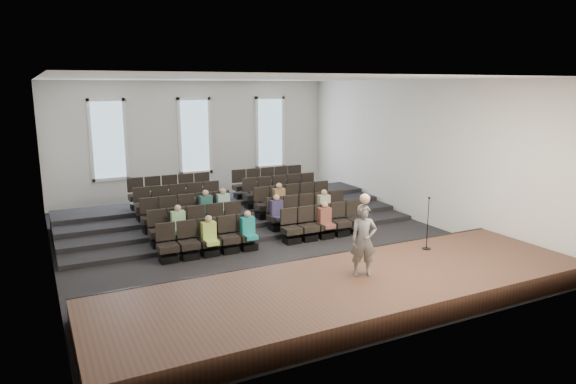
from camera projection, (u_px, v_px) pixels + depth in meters
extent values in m
plane|color=black|center=(262.00, 241.00, 16.15)|extent=(14.00, 14.00, 0.00)
cube|color=white|center=(261.00, 78.00, 15.12)|extent=(12.00, 14.00, 0.02)
cube|color=silver|center=(195.00, 141.00, 21.77)|extent=(12.00, 0.04, 5.00)
cube|color=silver|center=(415.00, 212.00, 9.51)|extent=(12.00, 0.04, 5.00)
cube|color=silver|center=(44.00, 178.00, 12.98)|extent=(0.04, 14.00, 5.00)
cube|color=silver|center=(416.00, 151.00, 18.30)|extent=(0.04, 14.00, 5.00)
cube|color=#472D1E|center=(354.00, 290.00, 11.64)|extent=(11.80, 3.60, 0.50)
cube|color=black|center=(315.00, 266.00, 13.19)|extent=(11.80, 0.06, 0.52)
cube|color=black|center=(236.00, 221.00, 18.17)|extent=(11.80, 4.80, 0.15)
cube|color=black|center=(230.00, 216.00, 18.61)|extent=(11.80, 3.75, 0.30)
cube|color=black|center=(225.00, 211.00, 19.05)|extent=(11.80, 2.70, 0.45)
cube|color=black|center=(221.00, 206.00, 19.50)|extent=(11.80, 1.65, 0.60)
cube|color=black|center=(168.00, 258.00, 14.23)|extent=(0.47, 0.43, 0.20)
cube|color=black|center=(168.00, 248.00, 14.16)|extent=(0.55, 0.50, 0.19)
cube|color=black|center=(165.00, 232.00, 14.26)|extent=(0.55, 0.08, 0.50)
cube|color=black|center=(189.00, 255.00, 14.49)|extent=(0.47, 0.43, 0.20)
cube|color=black|center=(189.00, 245.00, 14.43)|extent=(0.55, 0.50, 0.19)
cube|color=black|center=(186.00, 229.00, 14.53)|extent=(0.55, 0.08, 0.50)
cube|color=black|center=(210.00, 252.00, 14.76)|extent=(0.47, 0.43, 0.20)
cube|color=black|center=(210.00, 242.00, 14.69)|extent=(0.55, 0.50, 0.19)
cube|color=black|center=(207.00, 226.00, 14.79)|extent=(0.55, 0.08, 0.50)
cube|color=black|center=(229.00, 249.00, 15.02)|extent=(0.47, 0.43, 0.20)
cube|color=black|center=(229.00, 239.00, 14.96)|extent=(0.55, 0.50, 0.19)
cube|color=black|center=(226.00, 224.00, 15.06)|extent=(0.55, 0.08, 0.50)
cube|color=black|center=(248.00, 246.00, 15.29)|extent=(0.47, 0.43, 0.20)
cube|color=black|center=(248.00, 236.00, 15.22)|extent=(0.55, 0.50, 0.19)
cube|color=black|center=(245.00, 221.00, 15.32)|extent=(0.55, 0.08, 0.50)
cube|color=black|center=(292.00, 240.00, 15.93)|extent=(0.47, 0.43, 0.20)
cube|color=black|center=(292.00, 230.00, 15.86)|extent=(0.55, 0.50, 0.19)
cube|color=black|center=(289.00, 216.00, 15.96)|extent=(0.55, 0.08, 0.50)
cube|color=black|center=(308.00, 237.00, 16.19)|extent=(0.47, 0.43, 0.20)
cube|color=black|center=(309.00, 228.00, 16.13)|extent=(0.55, 0.50, 0.19)
cube|color=black|center=(305.00, 214.00, 16.23)|extent=(0.55, 0.08, 0.50)
cube|color=black|center=(325.00, 235.00, 16.46)|extent=(0.47, 0.43, 0.20)
cube|color=black|center=(325.00, 226.00, 16.39)|extent=(0.55, 0.50, 0.19)
cube|color=black|center=(322.00, 212.00, 16.49)|extent=(0.55, 0.08, 0.50)
cube|color=black|center=(341.00, 233.00, 16.72)|extent=(0.47, 0.43, 0.20)
cube|color=black|center=(341.00, 223.00, 16.66)|extent=(0.55, 0.50, 0.19)
cube|color=black|center=(338.00, 210.00, 16.76)|extent=(0.55, 0.08, 0.50)
cube|color=black|center=(356.00, 230.00, 16.99)|extent=(0.47, 0.43, 0.20)
cube|color=black|center=(356.00, 221.00, 16.92)|extent=(0.55, 0.50, 0.19)
cube|color=black|center=(353.00, 208.00, 17.02)|extent=(0.55, 0.08, 0.50)
cube|color=black|center=(159.00, 243.00, 15.11)|extent=(0.47, 0.43, 0.20)
cube|color=black|center=(159.00, 233.00, 15.05)|extent=(0.55, 0.50, 0.19)
cube|color=black|center=(156.00, 218.00, 15.15)|extent=(0.55, 0.08, 0.50)
cube|color=black|center=(179.00, 240.00, 15.38)|extent=(0.47, 0.43, 0.20)
cube|color=black|center=(179.00, 230.00, 15.31)|extent=(0.55, 0.50, 0.19)
cube|color=black|center=(177.00, 216.00, 15.41)|extent=(0.55, 0.08, 0.50)
cube|color=black|center=(199.00, 238.00, 15.64)|extent=(0.47, 0.43, 0.20)
cube|color=black|center=(198.00, 228.00, 15.58)|extent=(0.55, 0.50, 0.19)
cube|color=black|center=(196.00, 213.00, 15.68)|extent=(0.55, 0.08, 0.50)
cube|color=black|center=(217.00, 235.00, 15.91)|extent=(0.47, 0.43, 0.20)
cube|color=black|center=(217.00, 225.00, 15.84)|extent=(0.55, 0.50, 0.19)
cube|color=black|center=(215.00, 211.00, 15.94)|extent=(0.55, 0.08, 0.50)
cube|color=black|center=(236.00, 233.00, 16.17)|extent=(0.47, 0.43, 0.20)
cube|color=black|center=(235.00, 223.00, 16.11)|extent=(0.55, 0.50, 0.19)
cube|color=black|center=(233.00, 209.00, 16.21)|extent=(0.55, 0.08, 0.50)
cube|color=black|center=(277.00, 227.00, 16.81)|extent=(0.47, 0.43, 0.20)
cube|color=black|center=(277.00, 218.00, 16.75)|extent=(0.55, 0.50, 0.19)
cube|color=black|center=(274.00, 204.00, 16.85)|extent=(0.55, 0.08, 0.50)
cube|color=black|center=(293.00, 225.00, 17.08)|extent=(0.47, 0.43, 0.20)
cube|color=black|center=(293.00, 216.00, 17.01)|extent=(0.55, 0.50, 0.19)
cube|color=black|center=(290.00, 203.00, 17.11)|extent=(0.55, 0.08, 0.50)
cube|color=black|center=(309.00, 223.00, 17.34)|extent=(0.47, 0.43, 0.20)
cube|color=black|center=(309.00, 214.00, 17.28)|extent=(0.55, 0.50, 0.19)
cube|color=black|center=(306.00, 201.00, 17.38)|extent=(0.55, 0.08, 0.50)
cube|color=black|center=(324.00, 221.00, 17.61)|extent=(0.47, 0.43, 0.20)
cube|color=black|center=(324.00, 212.00, 17.54)|extent=(0.55, 0.50, 0.19)
cube|color=black|center=(321.00, 199.00, 17.64)|extent=(0.55, 0.08, 0.50)
cube|color=black|center=(339.00, 219.00, 17.87)|extent=(0.47, 0.43, 0.20)
cube|color=black|center=(339.00, 210.00, 17.81)|extent=(0.55, 0.50, 0.19)
cube|color=black|center=(336.00, 197.00, 17.91)|extent=(0.55, 0.08, 0.50)
cube|color=black|center=(151.00, 229.00, 16.00)|extent=(0.47, 0.42, 0.20)
cube|color=black|center=(151.00, 220.00, 15.94)|extent=(0.55, 0.50, 0.19)
cube|color=black|center=(149.00, 206.00, 16.03)|extent=(0.55, 0.08, 0.50)
cube|color=black|center=(170.00, 227.00, 16.26)|extent=(0.47, 0.42, 0.20)
cube|color=black|center=(170.00, 218.00, 16.20)|extent=(0.55, 0.50, 0.19)
cube|color=black|center=(168.00, 204.00, 16.30)|extent=(0.55, 0.08, 0.50)
cube|color=black|center=(189.00, 225.00, 16.53)|extent=(0.47, 0.42, 0.20)
cube|color=black|center=(188.00, 215.00, 16.46)|extent=(0.55, 0.50, 0.19)
cube|color=black|center=(186.00, 202.00, 16.56)|extent=(0.55, 0.08, 0.50)
cube|color=black|center=(207.00, 223.00, 16.79)|extent=(0.47, 0.42, 0.20)
cube|color=black|center=(206.00, 213.00, 16.73)|extent=(0.55, 0.50, 0.19)
cube|color=black|center=(204.00, 200.00, 16.83)|extent=(0.55, 0.08, 0.50)
cube|color=black|center=(224.00, 220.00, 17.06)|extent=(0.47, 0.42, 0.20)
cube|color=black|center=(224.00, 211.00, 16.99)|extent=(0.55, 0.50, 0.19)
cube|color=black|center=(221.00, 198.00, 17.09)|extent=(0.55, 0.08, 0.50)
cube|color=black|center=(264.00, 215.00, 17.70)|extent=(0.47, 0.42, 0.20)
cube|color=black|center=(264.00, 207.00, 17.64)|extent=(0.55, 0.50, 0.19)
cube|color=black|center=(261.00, 194.00, 17.73)|extent=(0.55, 0.08, 0.50)
cube|color=black|center=(279.00, 214.00, 17.96)|extent=(0.47, 0.42, 0.20)
cube|color=black|center=(279.00, 205.00, 17.90)|extent=(0.55, 0.50, 0.19)
cube|color=black|center=(277.00, 192.00, 18.00)|extent=(0.55, 0.08, 0.50)
cube|color=black|center=(295.00, 212.00, 18.23)|extent=(0.47, 0.42, 0.20)
cube|color=black|center=(295.00, 203.00, 18.17)|extent=(0.55, 0.50, 0.19)
cube|color=black|center=(292.00, 191.00, 18.26)|extent=(0.55, 0.08, 0.50)
cube|color=black|center=(309.00, 210.00, 18.49)|extent=(0.47, 0.42, 0.20)
cube|color=black|center=(309.00, 202.00, 18.43)|extent=(0.55, 0.50, 0.19)
cube|color=black|center=(307.00, 189.00, 18.53)|extent=(0.55, 0.08, 0.50)
cube|color=black|center=(324.00, 208.00, 18.76)|extent=(0.47, 0.42, 0.20)
cube|color=black|center=(324.00, 200.00, 18.69)|extent=(0.55, 0.50, 0.19)
cube|color=black|center=(321.00, 188.00, 18.79)|extent=(0.55, 0.08, 0.50)
cube|color=black|center=(144.00, 217.00, 16.89)|extent=(0.47, 0.42, 0.20)
cube|color=black|center=(144.00, 208.00, 16.82)|extent=(0.55, 0.50, 0.19)
cube|color=black|center=(142.00, 195.00, 16.92)|extent=(0.55, 0.08, 0.50)
cube|color=black|center=(162.00, 215.00, 17.15)|extent=(0.47, 0.42, 0.20)
cube|color=black|center=(162.00, 206.00, 17.09)|extent=(0.55, 0.50, 0.19)
cube|color=black|center=(160.00, 193.00, 17.19)|extent=(0.55, 0.08, 0.50)
cube|color=black|center=(180.00, 213.00, 17.41)|extent=(0.47, 0.42, 0.20)
cube|color=black|center=(180.00, 204.00, 17.35)|extent=(0.55, 0.50, 0.19)
cube|color=black|center=(177.00, 191.00, 17.45)|extent=(0.55, 0.08, 0.50)
cube|color=black|center=(197.00, 211.00, 17.68)|extent=(0.47, 0.42, 0.20)
cube|color=black|center=(197.00, 202.00, 17.62)|extent=(0.55, 0.50, 0.19)
cube|color=black|center=(195.00, 190.00, 17.72)|extent=(0.55, 0.08, 0.50)
cube|color=black|center=(214.00, 209.00, 17.94)|extent=(0.47, 0.42, 0.20)
cube|color=black|center=(213.00, 201.00, 17.88)|extent=(0.55, 0.50, 0.19)
cube|color=black|center=(211.00, 188.00, 17.98)|extent=(0.55, 0.08, 0.50)
cube|color=black|center=(252.00, 205.00, 18.59)|extent=(0.47, 0.42, 0.20)
cube|color=black|center=(252.00, 197.00, 18.52)|extent=(0.55, 0.50, 0.19)
cube|color=black|center=(249.00, 185.00, 18.62)|extent=(0.55, 0.08, 0.50)
cube|color=black|center=(267.00, 203.00, 18.85)|extent=(0.47, 0.42, 0.20)
cube|color=black|center=(267.00, 195.00, 18.79)|extent=(0.55, 0.50, 0.19)
cube|color=black|center=(264.00, 183.00, 18.89)|extent=(0.55, 0.08, 0.50)
cube|color=black|center=(282.00, 202.00, 19.12)|extent=(0.47, 0.42, 0.20)
cube|color=black|center=(282.00, 194.00, 19.05)|extent=(0.55, 0.50, 0.19)
cube|color=black|center=(279.00, 182.00, 19.15)|extent=(0.55, 0.08, 0.50)
cube|color=black|center=(296.00, 200.00, 19.38)|extent=(0.47, 0.42, 0.20)
cube|color=black|center=(296.00, 192.00, 19.32)|extent=(0.55, 0.50, 0.19)
cube|color=black|center=(293.00, 180.00, 19.42)|extent=(0.55, 0.08, 0.50)
cube|color=black|center=(310.00, 199.00, 19.64)|extent=(0.47, 0.42, 0.20)
cube|color=black|center=(310.00, 191.00, 19.58)|extent=(0.55, 0.50, 0.19)
cube|color=black|center=(307.00, 179.00, 19.68)|extent=(0.55, 0.08, 0.50)
cube|color=black|center=(138.00, 206.00, 17.77)|extent=(0.47, 0.42, 0.20)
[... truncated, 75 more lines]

